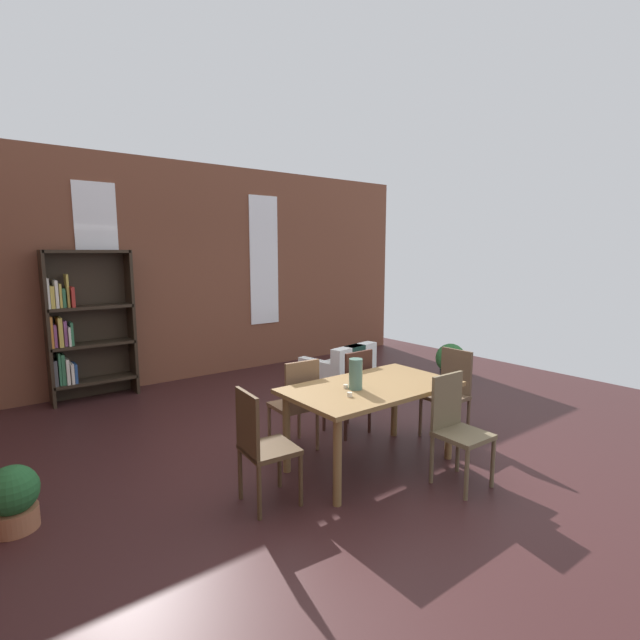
% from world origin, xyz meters
% --- Properties ---
extents(ground_plane, '(9.83, 9.83, 0.00)m').
position_xyz_m(ground_plane, '(0.00, 0.00, 0.00)').
color(ground_plane, '#361B1C').
extents(back_wall_brick, '(8.56, 0.12, 3.36)m').
position_xyz_m(back_wall_brick, '(0.00, 3.82, 1.68)').
color(back_wall_brick, brown).
rests_on(back_wall_brick, ground).
extents(window_pane_0, '(0.55, 0.02, 2.19)m').
position_xyz_m(window_pane_0, '(-1.32, 3.75, 1.85)').
color(window_pane_0, white).
extents(window_pane_1, '(0.55, 0.02, 2.19)m').
position_xyz_m(window_pane_1, '(1.32, 3.75, 1.85)').
color(window_pane_1, white).
extents(dining_table, '(1.61, 0.93, 0.78)m').
position_xyz_m(dining_table, '(0.08, -0.24, 0.68)').
color(dining_table, brown).
rests_on(dining_table, ground).
extents(vase_on_table, '(0.12, 0.12, 0.28)m').
position_xyz_m(vase_on_table, '(-0.11, -0.24, 0.92)').
color(vase_on_table, '#4C7266').
rests_on(vase_on_table, dining_table).
extents(tealight_candle_0, '(0.04, 0.04, 0.03)m').
position_xyz_m(tealight_candle_0, '(-0.16, -0.16, 0.79)').
color(tealight_candle_0, silver).
rests_on(tealight_candle_0, dining_table).
extents(tealight_candle_1, '(0.04, 0.04, 0.04)m').
position_xyz_m(tealight_candle_1, '(-0.30, -0.37, 0.80)').
color(tealight_candle_1, silver).
rests_on(tealight_candle_1, dining_table).
extents(dining_chair_head_right, '(0.41, 0.41, 0.95)m').
position_xyz_m(dining_chair_head_right, '(1.26, -0.23, 0.51)').
color(dining_chair_head_right, brown).
rests_on(dining_chair_head_right, ground).
extents(dining_chair_far_left, '(0.42, 0.42, 0.95)m').
position_xyz_m(dining_chair_far_left, '(-0.28, 0.45, 0.51)').
color(dining_chair_far_left, brown).
rests_on(dining_chair_far_left, ground).
extents(dining_chair_near_right, '(0.41, 0.41, 0.95)m').
position_xyz_m(dining_chair_near_right, '(0.45, -0.93, 0.51)').
color(dining_chair_near_right, brown).
rests_on(dining_chair_near_right, ground).
extents(dining_chair_head_left, '(0.43, 0.43, 0.95)m').
position_xyz_m(dining_chair_head_left, '(-1.09, -0.23, 0.51)').
color(dining_chair_head_left, '#47331F').
rests_on(dining_chair_head_left, ground).
extents(dining_chair_far_right, '(0.41, 0.41, 0.95)m').
position_xyz_m(dining_chair_far_right, '(0.45, 0.45, 0.51)').
color(dining_chair_far_right, '#3A1F17').
rests_on(dining_chair_far_right, ground).
extents(bookshelf_tall, '(1.08, 0.33, 2.03)m').
position_xyz_m(bookshelf_tall, '(-1.62, 3.57, 1.01)').
color(bookshelf_tall, '#2D2319').
rests_on(bookshelf_tall, ground).
extents(armchair_white, '(0.92, 0.92, 0.75)m').
position_xyz_m(armchair_white, '(1.23, 1.61, 0.28)').
color(armchair_white, white).
rests_on(armchair_white, ground).
extents(potted_plant_by_shelf, '(0.46, 0.46, 0.59)m').
position_xyz_m(potted_plant_by_shelf, '(3.11, 1.13, 0.31)').
color(potted_plant_by_shelf, '#333338').
rests_on(potted_plant_by_shelf, ground).
extents(potted_plant_corner, '(0.36, 0.36, 0.48)m').
position_xyz_m(potted_plant_corner, '(-2.69, 0.57, 0.25)').
color(potted_plant_corner, '#9E6042').
rests_on(potted_plant_corner, ground).
extents(striped_rug, '(1.17, 0.80, 0.01)m').
position_xyz_m(striped_rug, '(1.44, 1.23, 0.00)').
color(striped_rug, '#1E1E33').
rests_on(striped_rug, ground).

